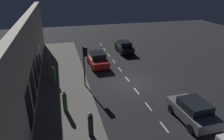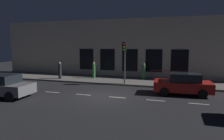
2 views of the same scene
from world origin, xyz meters
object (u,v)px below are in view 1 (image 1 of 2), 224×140
parked_car_1 (98,59)px  parked_car_3 (193,111)px  traffic_light (85,58)px  pedestrian_1 (91,125)px  pedestrian_2 (54,75)px  pedestrian_0 (65,102)px  parked_car_2 (124,47)px

parked_car_1 → parked_car_3: bearing=108.1°
traffic_light → pedestrian_1: size_ratio=2.21×
pedestrian_2 → pedestrian_0: bearing=-17.9°
parked_car_1 → pedestrian_1: 12.20m
traffic_light → pedestrian_0: size_ratio=2.28×
parked_car_3 → pedestrian_1: (7.16, -0.03, 0.16)m
parked_car_3 → pedestrian_0: pedestrian_0 is taller
traffic_light → pedestrian_2: traffic_light is taller
pedestrian_1 → parked_car_3: bearing=148.8°
pedestrian_1 → traffic_light: bearing=-126.8°
parked_car_2 → traffic_light: bearing=-125.9°
parked_car_2 → pedestrian_0: (8.68, 12.76, 0.14)m
parked_car_2 → pedestrian_0: bearing=-123.8°
traffic_light → pedestrian_0: traffic_light is taller
traffic_light → pedestrian_0: (2.11, 3.80, -1.89)m
pedestrian_0 → pedestrian_1: bearing=-31.1°
parked_car_1 → parked_car_2: same height
traffic_light → parked_car_3: (-6.44, 7.01, -2.02)m
traffic_light → parked_car_2: traffic_light is taller
parked_car_1 → pedestrian_0: 9.65m
traffic_light → pedestrian_1: 7.26m
pedestrian_0 → pedestrian_1: size_ratio=0.97×
parked_car_2 → pedestrian_1: 17.53m
parked_car_1 → parked_car_3: 12.71m
parked_car_2 → parked_car_3: size_ratio=1.00×
parked_car_3 → parked_car_2: bearing=87.9°
pedestrian_2 → traffic_light: bearing=39.0°
traffic_light → parked_car_1: 5.68m
parked_car_2 → pedestrian_2: 12.15m
pedestrian_0 → pedestrian_2: (0.76, -5.12, -0.02)m
parked_car_1 → parked_car_2: bearing=-140.4°
parked_car_3 → pedestrian_1: pedestrian_1 is taller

